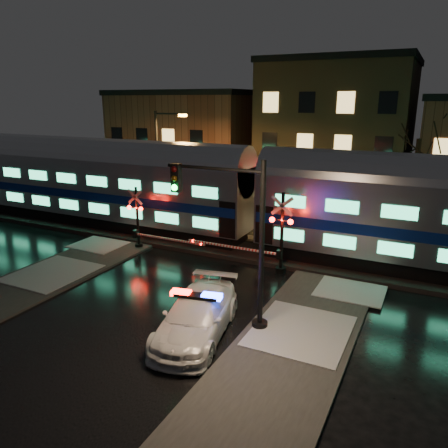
{
  "coord_description": "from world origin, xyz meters",
  "views": [
    {
      "loc": [
        10.44,
        -17.61,
        8.6
      ],
      "look_at": [
        0.52,
        2.5,
        2.2
      ],
      "focal_mm": 35.0,
      "sensor_mm": 36.0,
      "label": 1
    }
  ],
  "objects_px": {
    "police_car": "(197,316)",
    "traffic_light": "(236,240)",
    "crossing_signal_right": "(274,240)",
    "streetlight": "(160,158)",
    "crossing_signal_left": "(142,225)"
  },
  "relations": [
    {
      "from": "crossing_signal_right",
      "to": "traffic_light",
      "type": "height_order",
      "value": "traffic_light"
    },
    {
      "from": "police_car",
      "to": "traffic_light",
      "type": "bearing_deg",
      "value": 45.84
    },
    {
      "from": "police_car",
      "to": "crossing_signal_right",
      "type": "relative_size",
      "value": 0.98
    },
    {
      "from": "streetlight",
      "to": "crossing_signal_right",
      "type": "bearing_deg",
      "value": -30.58
    },
    {
      "from": "crossing_signal_right",
      "to": "streetlight",
      "type": "height_order",
      "value": "streetlight"
    },
    {
      "from": "crossing_signal_right",
      "to": "streetlight",
      "type": "bearing_deg",
      "value": 149.42
    },
    {
      "from": "police_car",
      "to": "streetlight",
      "type": "bearing_deg",
      "value": 116.77
    },
    {
      "from": "crossing_signal_left",
      "to": "traffic_light",
      "type": "xyz_separation_m",
      "value": [
        8.69,
        -5.7,
        1.97
      ]
    },
    {
      "from": "crossing_signal_left",
      "to": "crossing_signal_right",
      "type": "bearing_deg",
      "value": 0.08
    },
    {
      "from": "crossing_signal_right",
      "to": "streetlight",
      "type": "relative_size",
      "value": 0.76
    },
    {
      "from": "police_car",
      "to": "crossing_signal_left",
      "type": "relative_size",
      "value": 1.11
    },
    {
      "from": "crossing_signal_left",
      "to": "streetlight",
      "type": "distance_m",
      "value": 7.97
    },
    {
      "from": "police_car",
      "to": "crossing_signal_right",
      "type": "bearing_deg",
      "value": 75.0
    },
    {
      "from": "streetlight",
      "to": "crossing_signal_left",
      "type": "bearing_deg",
      "value": -65.16
    },
    {
      "from": "crossing_signal_right",
      "to": "streetlight",
      "type": "xyz_separation_m",
      "value": [
        -11.32,
        6.69,
        2.77
      ]
    }
  ]
}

